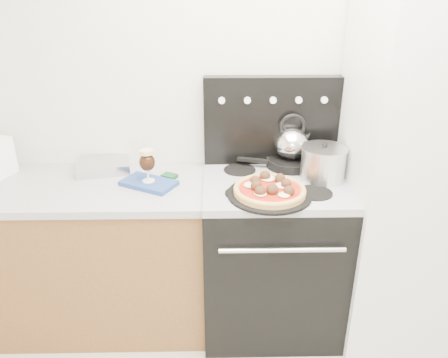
{
  "coord_description": "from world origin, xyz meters",
  "views": [
    {
      "loc": [
        -0.23,
        -0.93,
        1.89
      ],
      "look_at": [
        -0.19,
        1.05,
        0.99
      ],
      "focal_mm": 35.0,
      "sensor_mm": 36.0,
      "label": 1
    }
  ],
  "objects_px": {
    "oven_mitt": "(149,183)",
    "pizza_pan": "(269,194)",
    "beer_glass": "(147,166)",
    "fridge": "(408,177)",
    "pizza": "(270,189)",
    "stock_pot": "(323,164)",
    "tea_kettle": "(292,140)",
    "base_cabinet": "(80,258)",
    "stove_body": "(271,257)",
    "skillet": "(290,162)"
  },
  "relations": [
    {
      "from": "fridge",
      "to": "pizza",
      "type": "xyz_separation_m",
      "value": [
        -0.75,
        -0.15,
        0.01
      ]
    },
    {
      "from": "fridge",
      "to": "stove_body",
      "type": "bearing_deg",
      "value": 177.95
    },
    {
      "from": "base_cabinet",
      "to": "pizza_pan",
      "type": "height_order",
      "value": "pizza_pan"
    },
    {
      "from": "stove_body",
      "to": "stock_pot",
      "type": "relative_size",
      "value": 3.77
    },
    {
      "from": "pizza_pan",
      "to": "skillet",
      "type": "xyz_separation_m",
      "value": [
        0.16,
        0.37,
        0.02
      ]
    },
    {
      "from": "tea_kettle",
      "to": "stock_pot",
      "type": "xyz_separation_m",
      "value": [
        0.14,
        -0.18,
        -0.07
      ]
    },
    {
      "from": "stove_body",
      "to": "pizza_pan",
      "type": "relative_size",
      "value": 2.11
    },
    {
      "from": "base_cabinet",
      "to": "beer_glass",
      "type": "distance_m",
      "value": 0.73
    },
    {
      "from": "pizza_pan",
      "to": "oven_mitt",
      "type": "bearing_deg",
      "value": 164.23
    },
    {
      "from": "fridge",
      "to": "skillet",
      "type": "distance_m",
      "value": 0.63
    },
    {
      "from": "stock_pot",
      "to": "fridge",
      "type": "bearing_deg",
      "value": -6.54
    },
    {
      "from": "stove_body",
      "to": "tea_kettle",
      "type": "bearing_deg",
      "value": 61.16
    },
    {
      "from": "pizza",
      "to": "stock_pot",
      "type": "relative_size",
      "value": 1.52
    },
    {
      "from": "tea_kettle",
      "to": "stove_body",
      "type": "bearing_deg",
      "value": -133.93
    },
    {
      "from": "base_cabinet",
      "to": "tea_kettle",
      "type": "height_order",
      "value": "tea_kettle"
    },
    {
      "from": "beer_glass",
      "to": "pizza",
      "type": "xyz_separation_m",
      "value": [
        0.62,
        -0.18,
        -0.06
      ]
    },
    {
      "from": "fridge",
      "to": "pizza",
      "type": "relative_size",
      "value": 5.35
    },
    {
      "from": "stove_body",
      "to": "pizza",
      "type": "distance_m",
      "value": 0.55
    },
    {
      "from": "base_cabinet",
      "to": "stock_pot",
      "type": "bearing_deg",
      "value": 0.04
    },
    {
      "from": "oven_mitt",
      "to": "beer_glass",
      "type": "height_order",
      "value": "beer_glass"
    },
    {
      "from": "beer_glass",
      "to": "pizza",
      "type": "height_order",
      "value": "beer_glass"
    },
    {
      "from": "fridge",
      "to": "stock_pot",
      "type": "relative_size",
      "value": 8.14
    },
    {
      "from": "oven_mitt",
      "to": "skillet",
      "type": "height_order",
      "value": "skillet"
    },
    {
      "from": "stove_body",
      "to": "pizza",
      "type": "height_order",
      "value": "pizza"
    },
    {
      "from": "oven_mitt",
      "to": "skillet",
      "type": "xyz_separation_m",
      "value": [
        0.78,
        0.2,
        0.03
      ]
    },
    {
      "from": "base_cabinet",
      "to": "tea_kettle",
      "type": "bearing_deg",
      "value": 8.28
    },
    {
      "from": "pizza",
      "to": "stock_pot",
      "type": "bearing_deg",
      "value": 33.03
    },
    {
      "from": "skillet",
      "to": "tea_kettle",
      "type": "height_order",
      "value": "tea_kettle"
    },
    {
      "from": "stock_pot",
      "to": "tea_kettle",
      "type": "bearing_deg",
      "value": 129.24
    },
    {
      "from": "oven_mitt",
      "to": "pizza_pan",
      "type": "height_order",
      "value": "pizza_pan"
    },
    {
      "from": "fridge",
      "to": "oven_mitt",
      "type": "bearing_deg",
      "value": 178.82
    },
    {
      "from": "fridge",
      "to": "tea_kettle",
      "type": "distance_m",
      "value": 0.64
    },
    {
      "from": "stove_body",
      "to": "stock_pot",
      "type": "bearing_deg",
      "value": 5.83
    },
    {
      "from": "beer_glass",
      "to": "tea_kettle",
      "type": "xyz_separation_m",
      "value": [
        0.78,
        0.2,
        0.06
      ]
    },
    {
      "from": "fridge",
      "to": "pizza_pan",
      "type": "relative_size",
      "value": 4.55
    },
    {
      "from": "skillet",
      "to": "beer_glass",
      "type": "bearing_deg",
      "value": -165.75
    },
    {
      "from": "base_cabinet",
      "to": "beer_glass",
      "type": "bearing_deg",
      "value": -2.86
    },
    {
      "from": "oven_mitt",
      "to": "pizza_pan",
      "type": "xyz_separation_m",
      "value": [
        0.62,
        -0.18,
        0.01
      ]
    },
    {
      "from": "oven_mitt",
      "to": "fridge",
      "type": "bearing_deg",
      "value": -1.18
    },
    {
      "from": "base_cabinet",
      "to": "fridge",
      "type": "relative_size",
      "value": 0.76
    },
    {
      "from": "base_cabinet",
      "to": "stock_pot",
      "type": "height_order",
      "value": "stock_pot"
    },
    {
      "from": "base_cabinet",
      "to": "pizza",
      "type": "xyz_separation_m",
      "value": [
        1.06,
        -0.2,
        0.53
      ]
    },
    {
      "from": "tea_kettle",
      "to": "base_cabinet",
      "type": "bearing_deg",
      "value": 173.19
    },
    {
      "from": "tea_kettle",
      "to": "beer_glass",
      "type": "bearing_deg",
      "value": 179.16
    },
    {
      "from": "pizza",
      "to": "tea_kettle",
      "type": "bearing_deg",
      "value": 66.72
    },
    {
      "from": "pizza",
      "to": "skillet",
      "type": "xyz_separation_m",
      "value": [
        0.16,
        0.37,
        -0.01
      ]
    },
    {
      "from": "fridge",
      "to": "stock_pot",
      "type": "xyz_separation_m",
      "value": [
        -0.44,
        0.05,
        0.05
      ]
    },
    {
      "from": "stove_body",
      "to": "fridge",
      "type": "distance_m",
      "value": 0.87
    },
    {
      "from": "oven_mitt",
      "to": "beer_glass",
      "type": "xyz_separation_m",
      "value": [
        0.0,
        0.0,
        0.1
      ]
    },
    {
      "from": "base_cabinet",
      "to": "pizza",
      "type": "height_order",
      "value": "pizza"
    }
  ]
}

